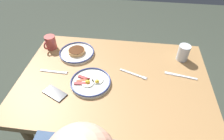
% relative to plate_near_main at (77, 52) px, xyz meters
% --- Properties ---
extents(ground_plane, '(6.00, 6.00, 0.00)m').
position_rel_plate_near_main_xyz_m(ground_plane, '(-0.31, 0.21, -0.76)').
color(ground_plane, '#363D32').
extents(dining_table, '(1.23, 0.86, 0.74)m').
position_rel_plate_near_main_xyz_m(dining_table, '(-0.31, 0.21, -0.10)').
color(dining_table, '#9B7144').
rests_on(dining_table, ground_plane).
extents(plate_near_main, '(0.26, 0.26, 0.04)m').
position_rel_plate_near_main_xyz_m(plate_near_main, '(0.00, 0.00, 0.00)').
color(plate_near_main, silver).
rests_on(plate_near_main, dining_table).
extents(plate_center_pancakes, '(0.26, 0.26, 0.04)m').
position_rel_plate_near_main_xyz_m(plate_center_pancakes, '(-0.17, 0.28, -0.00)').
color(plate_center_pancakes, white).
rests_on(plate_center_pancakes, dining_table).
extents(coffee_mug, '(0.08, 0.11, 0.10)m').
position_rel_plate_near_main_xyz_m(coffee_mug, '(0.21, -0.05, 0.04)').
color(coffee_mug, '#BF4C47').
rests_on(coffee_mug, dining_table).
extents(drinking_glass, '(0.08, 0.08, 0.12)m').
position_rel_plate_near_main_xyz_m(drinking_glass, '(-0.77, -0.04, 0.04)').
color(drinking_glass, silver).
rests_on(drinking_glass, dining_table).
extents(cell_phone, '(0.16, 0.13, 0.01)m').
position_rel_plate_near_main_xyz_m(cell_phone, '(0.03, 0.39, -0.01)').
color(cell_phone, black).
rests_on(cell_phone, dining_table).
extents(fork_near, '(0.19, 0.02, 0.01)m').
position_rel_plate_near_main_xyz_m(fork_near, '(0.10, 0.21, -0.01)').
color(fork_near, silver).
rests_on(fork_near, dining_table).
extents(fork_far, '(0.19, 0.08, 0.01)m').
position_rel_plate_near_main_xyz_m(fork_far, '(-0.43, 0.16, -0.01)').
color(fork_far, silver).
rests_on(fork_far, dining_table).
extents(butter_knife, '(0.21, 0.06, 0.01)m').
position_rel_plate_near_main_xyz_m(butter_knife, '(-0.74, 0.14, -0.01)').
color(butter_knife, silver).
rests_on(butter_knife, dining_table).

